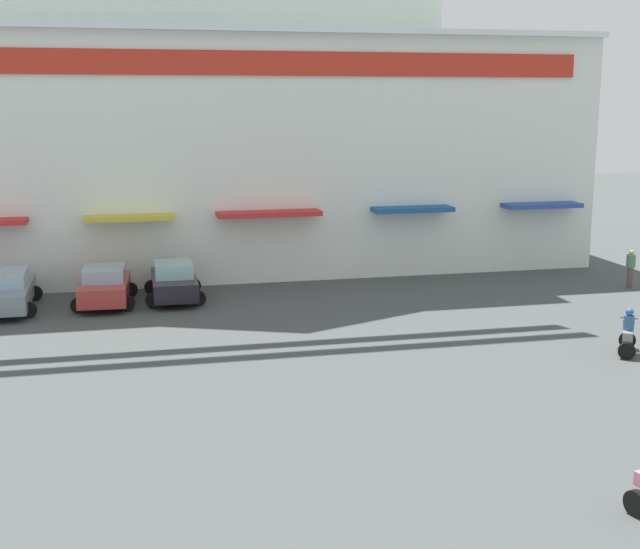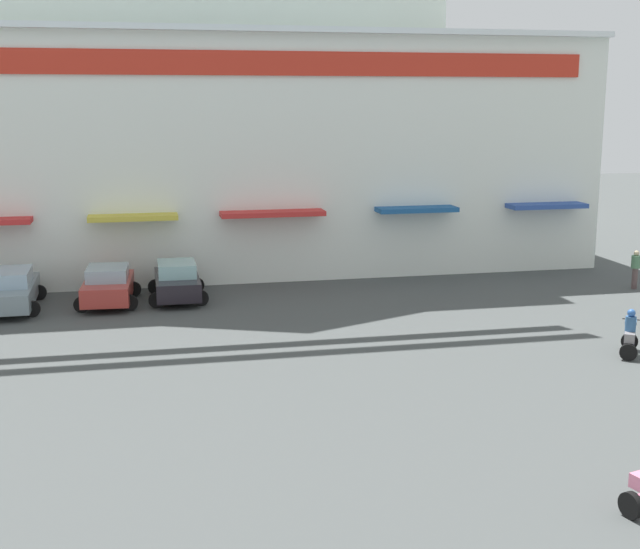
{
  "view_description": "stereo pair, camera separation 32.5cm",
  "coord_description": "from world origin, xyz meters",
  "px_view_note": "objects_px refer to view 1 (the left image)",
  "views": [
    {
      "loc": [
        -2.93,
        -5.49,
        7.76
      ],
      "look_at": [
        2.54,
        18.14,
        2.76
      ],
      "focal_mm": 47.79,
      "sensor_mm": 36.0,
      "label": 1
    },
    {
      "loc": [
        -2.61,
        -5.57,
        7.76
      ],
      "look_at": [
        2.54,
        18.14,
        2.76
      ],
      "focal_mm": 47.79,
      "sensor_mm": 36.0,
      "label": 2
    }
  ],
  "objects_px": {
    "parked_car_1": "(105,286)",
    "pedestrian_1": "(631,266)",
    "parked_car_0": "(7,291)",
    "scooter_rider_5": "(628,335)",
    "parked_car_2": "(174,281)"
  },
  "relations": [
    {
      "from": "parked_car_2",
      "to": "pedestrian_1",
      "type": "distance_m",
      "value": 18.87
    },
    {
      "from": "parked_car_2",
      "to": "pedestrian_1",
      "type": "xyz_separation_m",
      "value": [
        18.76,
        -2.02,
        0.16
      ]
    },
    {
      "from": "parked_car_2",
      "to": "scooter_rider_5",
      "type": "xyz_separation_m",
      "value": [
        13.26,
        -10.47,
        -0.15
      ]
    },
    {
      "from": "parked_car_1",
      "to": "scooter_rider_5",
      "type": "height_order",
      "value": "scooter_rider_5"
    },
    {
      "from": "parked_car_1",
      "to": "parked_car_2",
      "type": "height_order",
      "value": "parked_car_2"
    },
    {
      "from": "parked_car_0",
      "to": "pedestrian_1",
      "type": "relative_size",
      "value": 2.75
    },
    {
      "from": "pedestrian_1",
      "to": "scooter_rider_5",
      "type": "bearing_deg",
      "value": -123.06
    },
    {
      "from": "parked_car_0",
      "to": "parked_car_1",
      "type": "height_order",
      "value": "parked_car_0"
    },
    {
      "from": "parked_car_1",
      "to": "pedestrian_1",
      "type": "bearing_deg",
      "value": -4.9
    },
    {
      "from": "scooter_rider_5",
      "to": "pedestrian_1",
      "type": "bearing_deg",
      "value": 56.94
    },
    {
      "from": "parked_car_2",
      "to": "pedestrian_1",
      "type": "height_order",
      "value": "pedestrian_1"
    },
    {
      "from": "parked_car_0",
      "to": "parked_car_1",
      "type": "relative_size",
      "value": 1.14
    },
    {
      "from": "scooter_rider_5",
      "to": "parked_car_2",
      "type": "bearing_deg",
      "value": 141.72
    },
    {
      "from": "parked_car_1",
      "to": "parked_car_2",
      "type": "xyz_separation_m",
      "value": [
        2.63,
        0.19,
        0.01
      ]
    },
    {
      "from": "parked_car_0",
      "to": "parked_car_2",
      "type": "height_order",
      "value": "parked_car_2"
    }
  ]
}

